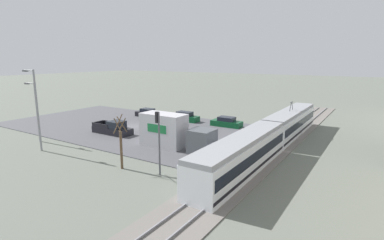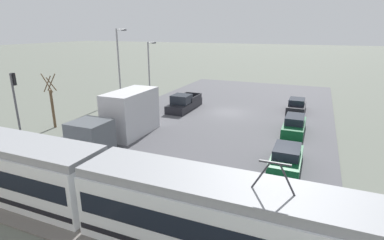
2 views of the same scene
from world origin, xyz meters
The scene contains 13 objects.
ground_plane centered at (0.00, 0.00, 0.00)m, with size 320.00×320.00×0.00m, color #60665B.
road_surface centered at (0.00, 0.00, 0.04)m, with size 21.44×40.30×0.08m.
rail_bed centered at (0.00, 20.66, 0.05)m, with size 67.41×4.40×0.22m.
light_rail_tram centered at (0.38, 20.66, 1.62)m, with size 31.80×2.83×4.31m.
box_truck centered at (5.63, 11.10, 1.82)m, with size 2.55×8.94×3.76m.
pickup_truck centered at (4.84, 0.66, 0.76)m, with size 2.07×5.80×1.81m.
sedan_car_0 centered at (-6.89, -3.42, 0.66)m, with size 1.85×4.26×1.41m.
sedan_car_1 centered at (-7.27, 4.07, 0.70)m, with size 1.75×4.77×1.52m.
sedan_car_2 centered at (-7.39, 11.48, 0.66)m, with size 1.89×4.56×1.41m.
traffic_light_pole centered at (12.77, 14.87, 3.60)m, with size 0.28×0.47×5.59m.
street_tree centered at (13.38, 10.99, 2.29)m, with size 1.19×0.98×5.02m.
street_lamp_near_crossing centered at (12.15, -4.44, 4.20)m, with size 0.36×1.95×7.18m.
street_lamp_mid_block centered at (14.21, -0.69, 5.05)m, with size 0.36×1.95×8.84m.
Camera 1 is at (31.94, 30.47, 9.94)m, focal length 28.00 mm.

